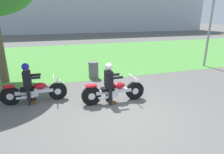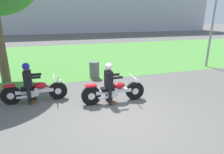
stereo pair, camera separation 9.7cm
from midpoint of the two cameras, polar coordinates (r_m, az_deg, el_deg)
ground at (r=5.81m, az=2.23°, el=-11.36°), size 120.00×120.00×0.00m
grass_verge at (r=14.57m, az=-10.05°, el=6.38°), size 60.00×12.00×0.01m
motorcycle_lead at (r=6.45m, az=1.02°, el=-4.35°), size 2.22×0.66×0.89m
rider_lead at (r=6.26m, az=-0.44°, el=-0.91°), size 0.55×0.48×1.41m
motorcycle_follow at (r=7.00m, az=-21.86°, el=-3.96°), size 2.16×0.66×0.87m
rider_follow at (r=6.89m, az=-23.65°, el=-0.76°), size 0.55×0.48×1.40m
streetlight_pole at (r=12.41m, az=29.36°, el=17.70°), size 0.96×0.20×5.15m
trash_can at (r=9.03m, az=-5.05°, el=2.14°), size 0.46×0.46×0.80m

